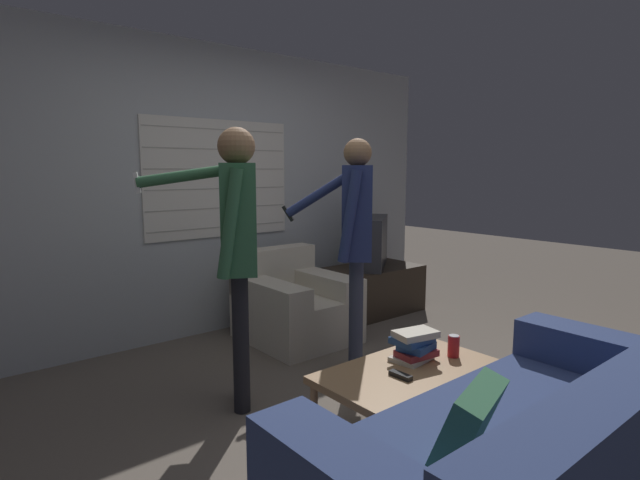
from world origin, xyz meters
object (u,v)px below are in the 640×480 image
object	(u,v)px
coffee_table	(407,375)
soda_can	(454,346)
spare_remote	(401,375)
person_right_standing	(355,229)
couch_blue	(535,469)
person_left_standing	(236,232)
book_stack	(414,345)
armchair_beige	(293,305)
tv	(374,242)

from	to	relation	value
coffee_table	soda_can	bearing A→B (deg)	-10.03
soda_can	spare_remote	world-z (taller)	soda_can
coffee_table	person_right_standing	size ratio (longest dim) A/B	0.60
coffee_table	couch_blue	bearing A→B (deg)	-104.21
person_left_standing	person_right_standing	size ratio (longest dim) A/B	1.02
person_left_standing	book_stack	world-z (taller)	person_left_standing
couch_blue	coffee_table	distance (m)	0.86
armchair_beige	person_left_standing	size ratio (longest dim) A/B	0.53
couch_blue	book_stack	world-z (taller)	couch_blue
armchair_beige	person_right_standing	xyz separation A→B (m)	(-0.12, -0.91, 0.76)
person_left_standing	spare_remote	distance (m)	1.25
tv	person_left_standing	world-z (taller)	person_left_standing
person_left_standing	coffee_table	bearing A→B (deg)	-121.17
armchair_beige	soda_can	size ratio (longest dim) A/B	7.14
couch_blue	soda_can	xyz separation A→B (m)	(0.54, 0.77, 0.16)
coffee_table	spare_remote	xyz separation A→B (m)	(-0.12, -0.06, 0.05)
book_stack	spare_remote	bearing A→B (deg)	-155.36
tv	person_right_standing	bearing A→B (deg)	0.26
book_stack	spare_remote	world-z (taller)	book_stack
coffee_table	spare_remote	size ratio (longest dim) A/B	7.62
couch_blue	armchair_beige	size ratio (longest dim) A/B	2.18
person_right_standing	book_stack	distance (m)	1.00
couch_blue	coffee_table	size ratio (longest dim) A/B	1.96
couch_blue	armchair_beige	distance (m)	2.66
person_left_standing	book_stack	xyz separation A→B (m)	(0.62, -0.87, -0.60)
coffee_table	book_stack	xyz separation A→B (m)	(0.11, 0.05, 0.13)
book_stack	spare_remote	xyz separation A→B (m)	(-0.24, -0.11, -0.08)
book_stack	person_left_standing	bearing A→B (deg)	125.75
tv	person_right_standing	size ratio (longest dim) A/B	0.44
couch_blue	tv	size ratio (longest dim) A/B	2.68
couch_blue	coffee_table	bearing A→B (deg)	75.81
person_left_standing	tv	bearing A→B (deg)	-36.67
coffee_table	person_right_standing	world-z (taller)	person_right_standing
soda_can	person_left_standing	bearing A→B (deg)	130.97
armchair_beige	person_right_standing	bearing A→B (deg)	82.34
couch_blue	soda_can	world-z (taller)	couch_blue
person_right_standing	soda_can	xyz separation A→B (m)	(-0.05, -0.88, -0.59)
couch_blue	tv	bearing A→B (deg)	55.45
coffee_table	person_left_standing	xyz separation A→B (m)	(-0.51, 0.91, 0.73)
person_left_standing	person_right_standing	distance (m)	0.90
couch_blue	armchair_beige	xyz separation A→B (m)	(0.72, 2.56, -0.01)
tv	person_left_standing	distance (m)	2.38
tv	person_right_standing	distance (m)	1.66
person_right_standing	soda_can	world-z (taller)	person_right_standing
person_right_standing	armchair_beige	bearing A→B (deg)	36.20
tv	coffee_table	bearing A→B (deg)	9.34
person_left_standing	soda_can	size ratio (longest dim) A/B	13.59
tv	book_stack	world-z (taller)	tv
spare_remote	book_stack	bearing A→B (deg)	22.55
person_left_standing	book_stack	distance (m)	1.23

